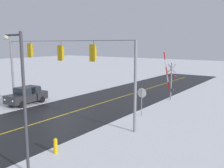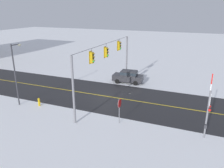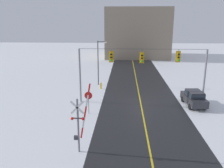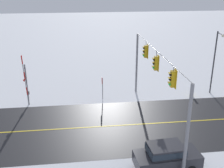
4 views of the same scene
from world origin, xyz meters
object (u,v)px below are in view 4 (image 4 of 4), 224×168
object	(u,v)px
stop_sign	(102,83)
railroad_crossing	(26,82)
parked_car_charcoal	(167,156)
fire_hydrant	(192,92)
streetlamp_near	(215,57)

from	to	relation	value
stop_sign	railroad_crossing	distance (m)	7.18
parked_car_charcoal	stop_sign	bearing A→B (deg)	-165.06
stop_sign	fire_hydrant	size ratio (longest dim) A/B	2.67
railroad_crossing	fire_hydrant	xyz separation A→B (m)	(-0.19, 16.35, -1.87)
stop_sign	fire_hydrant	bearing A→B (deg)	88.23
railroad_crossing	streetlamp_near	world-z (taller)	streetlamp_near
stop_sign	parked_car_charcoal	xyz separation A→B (m)	(11.34, 3.02, -0.76)
stop_sign	railroad_crossing	size ratio (longest dim) A/B	0.46
streetlamp_near	fire_hydrant	xyz separation A→B (m)	(0.37, -2.20, -3.45)
parked_car_charcoal	streetlamp_near	distance (m)	14.48
parked_car_charcoal	fire_hydrant	size ratio (longest dim) A/B	4.88
stop_sign	streetlamp_near	xyz separation A→B (m)	(-0.09, 11.42, 2.20)
stop_sign	streetlamp_near	distance (m)	11.63
stop_sign	railroad_crossing	world-z (taller)	railroad_crossing
parked_car_charcoal	fire_hydrant	world-z (taller)	parked_car_charcoal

